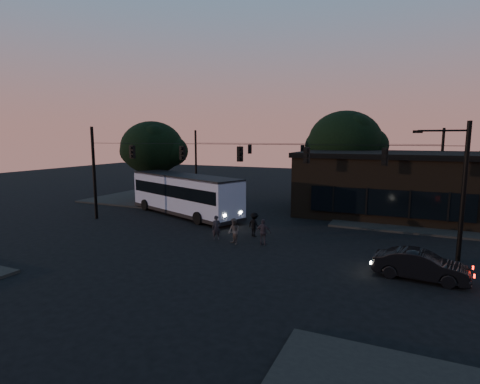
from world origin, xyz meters
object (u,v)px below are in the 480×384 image
at_px(bus, 184,193).
at_px(pedestrian_d, 254,224).
at_px(car, 420,265).
at_px(pedestrian_b, 234,231).
at_px(pedestrian_a, 217,228).
at_px(pedestrian_c, 263,232).
at_px(building, 391,183).

xyz_separation_m(bus, pedestrian_d, (8.15, -4.11, -1.13)).
xyz_separation_m(bus, car, (18.19, -8.07, -1.27)).
xyz_separation_m(bus, pedestrian_b, (7.69, -6.35, -1.13)).
distance_m(pedestrian_a, pedestrian_c, 3.23).
distance_m(bus, pedestrian_c, 11.10).
bearing_deg(pedestrian_a, pedestrian_b, -47.49).
distance_m(bus, pedestrian_b, 10.03).
relative_size(bus, pedestrian_a, 7.83).
bearing_deg(pedestrian_c, pedestrian_a, 1.87).
xyz_separation_m(bus, pedestrian_c, (9.43, -5.75, -1.13)).
height_order(bus, pedestrian_a, bus).
distance_m(car, pedestrian_b, 10.65).
height_order(car, pedestrian_c, pedestrian_c).
bearing_deg(pedestrian_a, pedestrian_d, 12.16).
relative_size(building, pedestrian_d, 9.33).
bearing_deg(car, pedestrian_a, 84.75).
height_order(bus, car, bus).
bearing_deg(bus, pedestrian_d, -4.73).
height_order(car, pedestrian_d, pedestrian_d).
relative_size(pedestrian_a, pedestrian_b, 0.98).
xyz_separation_m(building, pedestrian_c, (-6.73, -13.47, -1.89)).
bearing_deg(car, bus, 71.16).
height_order(bus, pedestrian_b, bus).
relative_size(pedestrian_c, pedestrian_d, 0.99).
xyz_separation_m(building, pedestrian_d, (-8.00, -11.84, -1.88)).
bearing_deg(bus, pedestrian_c, -9.32).
xyz_separation_m(car, pedestrian_a, (-11.99, 2.18, 0.11)).
height_order(car, pedestrian_b, pedestrian_b).
bearing_deg(pedestrian_b, bus, 175.93).
bearing_deg(pedestrian_d, pedestrian_a, 66.96).
relative_size(bus, pedestrian_c, 7.64).
bearing_deg(pedestrian_b, pedestrian_d, 113.71).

